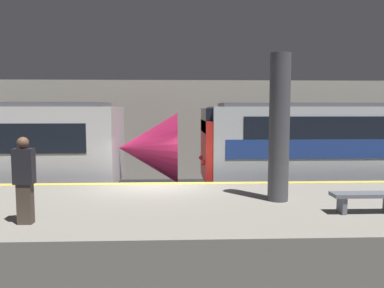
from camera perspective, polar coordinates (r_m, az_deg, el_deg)
The scene contains 6 objects.
ground_plane at distance 11.97m, azimuth -5.61°, elevation -11.21°, with size 120.00×120.00×0.00m, color black.
platform at distance 9.36m, azimuth -6.57°, elevation -12.35°, with size 40.00×5.12×1.14m.
station_rear_barrier at distance 18.13m, azimuth -4.46°, elevation 2.12°, with size 50.00×0.15×4.78m.
support_pillar_near at distance 9.43m, azimuth 13.15°, elevation 2.39°, with size 0.50×0.50×3.62m.
person_waiting at distance 8.09m, azimuth -24.18°, elevation -4.75°, with size 0.38×0.24×1.73m.
platform_bench at distance 9.09m, azimuth 24.95°, elevation -7.45°, with size 1.50×0.40×0.45m.
Camera 1 is at (0.70, -11.45, 3.40)m, focal length 35.00 mm.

